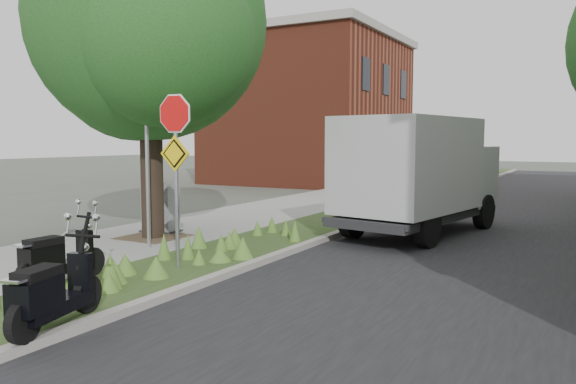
# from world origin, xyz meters

# --- Properties ---
(ground) EXTENTS (120.00, 120.00, 0.00)m
(ground) POSITION_xyz_m (0.00, 0.00, 0.00)
(ground) COLOR #4C5147
(ground) RESTS_ON ground
(sidewalk_near) EXTENTS (3.50, 60.00, 0.12)m
(sidewalk_near) POSITION_xyz_m (-4.25, 10.00, 0.06)
(sidewalk_near) COLOR gray
(sidewalk_near) RESTS_ON ground
(verge) EXTENTS (2.00, 60.00, 0.12)m
(verge) POSITION_xyz_m (-1.50, 10.00, 0.06)
(verge) COLOR #25421C
(verge) RESTS_ON ground
(kerb_near) EXTENTS (0.20, 60.00, 0.13)m
(kerb_near) POSITION_xyz_m (-0.50, 10.00, 0.07)
(kerb_near) COLOR #9E9991
(kerb_near) RESTS_ON ground
(road) EXTENTS (7.00, 60.00, 0.01)m
(road) POSITION_xyz_m (3.00, 10.00, 0.01)
(road) COLOR black
(road) RESTS_ON ground
(street_tree_main) EXTENTS (6.21, 5.54, 7.66)m
(street_tree_main) POSITION_xyz_m (-4.08, 2.86, 4.80)
(street_tree_main) COLOR black
(street_tree_main) RESTS_ON ground
(bare_post) EXTENTS (0.08, 0.08, 4.00)m
(bare_post) POSITION_xyz_m (-3.20, 1.80, 2.12)
(bare_post) COLOR #A5A8AD
(bare_post) RESTS_ON ground
(bike_hoop) EXTENTS (0.06, 0.78, 0.77)m
(bike_hoop) POSITION_xyz_m (-2.70, -0.60, 0.50)
(bike_hoop) COLOR #A5A8AD
(bike_hoop) RESTS_ON ground
(sign_assembly) EXTENTS (0.94, 0.08, 3.22)m
(sign_assembly) POSITION_xyz_m (-1.40, 0.58, 2.33)
(sign_assembly) COLOR #A5A8AD
(sign_assembly) RESTS_ON ground
(brick_building) EXTENTS (9.40, 10.40, 8.30)m
(brick_building) POSITION_xyz_m (-9.50, 22.00, 4.21)
(brick_building) COLOR maroon
(brick_building) RESTS_ON ground
(scooter_near) EXTENTS (0.34, 1.64, 0.78)m
(scooter_near) POSITION_xyz_m (-2.30, -1.33, 0.50)
(scooter_near) COLOR black
(scooter_near) RESTS_ON ground
(scooter_far) EXTENTS (0.62, 1.67, 0.81)m
(scooter_far) POSITION_xyz_m (-0.55, -2.78, 0.51)
(scooter_far) COLOR black
(scooter_far) RESTS_ON ground
(box_truck) EXTENTS (3.10, 5.85, 2.52)m
(box_truck) POSITION_xyz_m (1.16, 6.88, 1.64)
(box_truck) COLOR #262628
(box_truck) RESTS_ON ground
(utility_cabinet) EXTENTS (0.97, 0.69, 1.22)m
(utility_cabinet) POSITION_xyz_m (-4.38, 3.50, 0.70)
(utility_cabinet) COLOR #262628
(utility_cabinet) RESTS_ON ground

